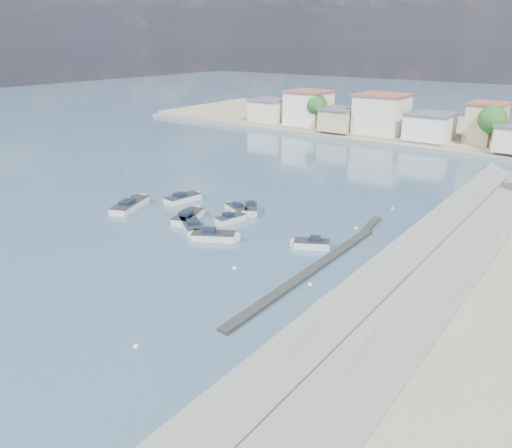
{
  "coord_description": "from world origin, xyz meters",
  "views": [
    {
      "loc": [
        28.32,
        -27.52,
        21.04
      ],
      "look_at": [
        -2.83,
        14.63,
        1.4
      ],
      "focal_mm": 35.0,
      "sensor_mm": 36.0,
      "label": 1
    }
  ],
  "objects_px": {
    "motorboat_b": "(232,219)",
    "motorboat_d": "(310,244)",
    "sailboat": "(131,204)",
    "motorboat_a": "(189,216)",
    "motorboat_g": "(251,210)",
    "motorboat_c": "(191,225)",
    "motorboat_h": "(216,236)",
    "motorboat_f": "(236,209)",
    "motorboat_e": "(185,198)"
  },
  "relations": [
    {
      "from": "motorboat_f",
      "to": "motorboat_d",
      "type": "bearing_deg",
      "value": -18.16
    },
    {
      "from": "motorboat_d",
      "to": "motorboat_e",
      "type": "relative_size",
      "value": 0.72
    },
    {
      "from": "motorboat_b",
      "to": "sailboat",
      "type": "height_order",
      "value": "sailboat"
    },
    {
      "from": "motorboat_a",
      "to": "motorboat_h",
      "type": "distance_m",
      "value": 7.73
    },
    {
      "from": "motorboat_c",
      "to": "motorboat_h",
      "type": "bearing_deg",
      "value": -11.47
    },
    {
      "from": "motorboat_c",
      "to": "motorboat_f",
      "type": "relative_size",
      "value": 1.26
    },
    {
      "from": "motorboat_h",
      "to": "sailboat",
      "type": "height_order",
      "value": "sailboat"
    },
    {
      "from": "motorboat_g",
      "to": "sailboat",
      "type": "height_order",
      "value": "sailboat"
    },
    {
      "from": "motorboat_c",
      "to": "motorboat_d",
      "type": "relative_size",
      "value": 1.31
    },
    {
      "from": "motorboat_f",
      "to": "motorboat_h",
      "type": "distance_m",
      "value": 9.68
    },
    {
      "from": "motorboat_f",
      "to": "motorboat_e",
      "type": "bearing_deg",
      "value": -175.61
    },
    {
      "from": "motorboat_a",
      "to": "motorboat_g",
      "type": "bearing_deg",
      "value": 53.53
    },
    {
      "from": "motorboat_b",
      "to": "motorboat_d",
      "type": "relative_size",
      "value": 1.04
    },
    {
      "from": "motorboat_e",
      "to": "motorboat_g",
      "type": "bearing_deg",
      "value": 7.97
    },
    {
      "from": "motorboat_c",
      "to": "motorboat_e",
      "type": "distance_m",
      "value": 10.71
    },
    {
      "from": "motorboat_b",
      "to": "motorboat_d",
      "type": "bearing_deg",
      "value": -5.99
    },
    {
      "from": "motorboat_a",
      "to": "motorboat_d",
      "type": "distance_m",
      "value": 16.6
    },
    {
      "from": "motorboat_b",
      "to": "motorboat_h",
      "type": "height_order",
      "value": "same"
    },
    {
      "from": "motorboat_a",
      "to": "sailboat",
      "type": "height_order",
      "value": "sailboat"
    },
    {
      "from": "motorboat_g",
      "to": "motorboat_f",
      "type": "bearing_deg",
      "value": -156.38
    },
    {
      "from": "motorboat_d",
      "to": "motorboat_g",
      "type": "height_order",
      "value": "same"
    },
    {
      "from": "motorboat_g",
      "to": "motorboat_a",
      "type": "bearing_deg",
      "value": -126.47
    },
    {
      "from": "motorboat_a",
      "to": "motorboat_h",
      "type": "relative_size",
      "value": 1.17
    },
    {
      "from": "sailboat",
      "to": "motorboat_a",
      "type": "bearing_deg",
      "value": 7.69
    },
    {
      "from": "motorboat_d",
      "to": "motorboat_b",
      "type": "bearing_deg",
      "value": 174.01
    },
    {
      "from": "motorboat_g",
      "to": "motorboat_e",
      "type": "bearing_deg",
      "value": -172.03
    },
    {
      "from": "motorboat_f",
      "to": "motorboat_b",
      "type": "bearing_deg",
      "value": -58.73
    },
    {
      "from": "motorboat_h",
      "to": "sailboat",
      "type": "bearing_deg",
      "value": 173.47
    },
    {
      "from": "motorboat_f",
      "to": "sailboat",
      "type": "bearing_deg",
      "value": -150.71
    },
    {
      "from": "motorboat_e",
      "to": "motorboat_b",
      "type": "bearing_deg",
      "value": -13.92
    },
    {
      "from": "motorboat_b",
      "to": "motorboat_c",
      "type": "bearing_deg",
      "value": -118.85
    },
    {
      "from": "motorboat_a",
      "to": "motorboat_e",
      "type": "distance_m",
      "value": 7.47
    },
    {
      "from": "motorboat_h",
      "to": "motorboat_d",
      "type": "bearing_deg",
      "value": 24.18
    },
    {
      "from": "motorboat_c",
      "to": "sailboat",
      "type": "xyz_separation_m",
      "value": [
        -11.71,
        0.93,
        0.03
      ]
    },
    {
      "from": "motorboat_a",
      "to": "motorboat_e",
      "type": "bearing_deg",
      "value": 138.47
    },
    {
      "from": "motorboat_e",
      "to": "motorboat_a",
      "type": "bearing_deg",
      "value": -41.53
    },
    {
      "from": "motorboat_b",
      "to": "motorboat_g",
      "type": "xyz_separation_m",
      "value": [
        -0.16,
        4.05,
        0.0
      ]
    },
    {
      "from": "motorboat_c",
      "to": "sailboat",
      "type": "relative_size",
      "value": 0.6
    },
    {
      "from": "sailboat",
      "to": "motorboat_b",
      "type": "bearing_deg",
      "value": 14.27
    },
    {
      "from": "motorboat_g",
      "to": "motorboat_h",
      "type": "height_order",
      "value": "same"
    },
    {
      "from": "motorboat_g",
      "to": "motorboat_c",
      "type": "bearing_deg",
      "value": -105.25
    },
    {
      "from": "motorboat_g",
      "to": "sailboat",
      "type": "relative_size",
      "value": 0.45
    },
    {
      "from": "motorboat_d",
      "to": "sailboat",
      "type": "bearing_deg",
      "value": -174.73
    },
    {
      "from": "motorboat_f",
      "to": "motorboat_g",
      "type": "height_order",
      "value": "same"
    },
    {
      "from": "motorboat_d",
      "to": "motorboat_f",
      "type": "height_order",
      "value": "same"
    },
    {
      "from": "motorboat_b",
      "to": "motorboat_g",
      "type": "bearing_deg",
      "value": 92.27
    },
    {
      "from": "motorboat_a",
      "to": "sailboat",
      "type": "relative_size",
      "value": 0.66
    },
    {
      "from": "motorboat_e",
      "to": "motorboat_f",
      "type": "height_order",
      "value": "same"
    },
    {
      "from": "motorboat_f",
      "to": "sailboat",
      "type": "xyz_separation_m",
      "value": [
        -12.24,
        -6.87,
        0.03
      ]
    },
    {
      "from": "motorboat_a",
      "to": "motorboat_d",
      "type": "xyz_separation_m",
      "value": [
        16.57,
        1.13,
        -0.0
      ]
    }
  ]
}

